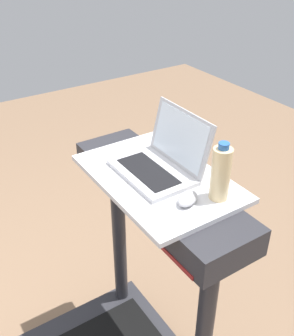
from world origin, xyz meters
The scene contains 4 objects.
desk_board centered at (0.00, 0.70, 1.14)m, with size 0.65×0.43×0.02m, color silver.
laptop centered at (-0.02, 0.73, 1.20)m, with size 0.33×0.27×0.23m.
computer_mouse centered at (0.20, 0.69, 1.16)m, with size 0.06×0.10×0.03m, color #B2B2B7.
water_bottle centered at (0.24, 0.80, 1.25)m, with size 0.07×0.07×0.22m.
Camera 1 is at (1.07, -0.05, 1.99)m, focal length 43.15 mm.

